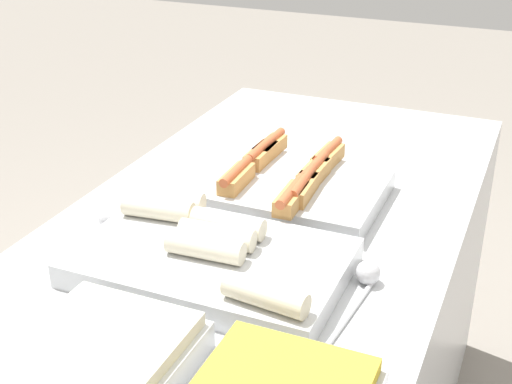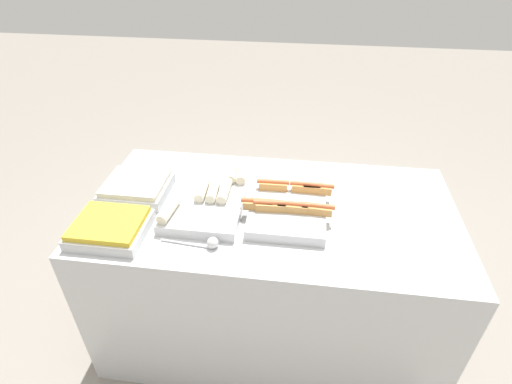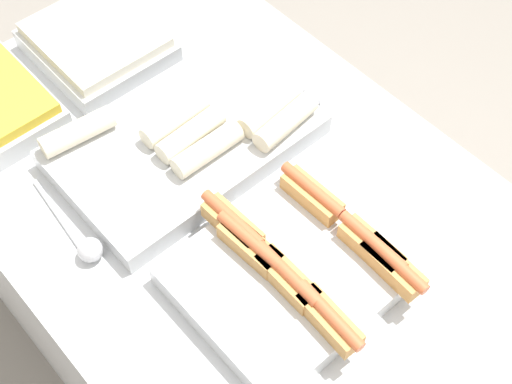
% 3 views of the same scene
% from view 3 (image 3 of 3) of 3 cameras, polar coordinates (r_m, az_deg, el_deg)
% --- Properties ---
extents(counter, '(1.67, 0.87, 0.85)m').
position_cam_3_polar(counter, '(1.75, 1.66, -11.14)').
color(counter, silver).
rests_on(counter, ground_plane).
extents(tray_hotdogs, '(0.40, 0.48, 0.10)m').
position_cam_3_polar(tray_hotdogs, '(1.31, 4.26, -5.17)').
color(tray_hotdogs, silver).
rests_on(tray_hotdogs, counter).
extents(tray_wraps, '(0.34, 0.52, 0.10)m').
position_cam_3_polar(tray_wraps, '(1.47, -5.48, 4.24)').
color(tray_wraps, silver).
rests_on(tray_wraps, counter).
extents(tray_side_back, '(0.30, 0.26, 0.07)m').
position_cam_3_polar(tray_side_back, '(1.70, -12.61, 11.52)').
color(tray_side_back, silver).
rests_on(tray_side_back, counter).
extents(serving_spoon_near, '(0.25, 0.05, 0.05)m').
position_cam_3_polar(serving_spoon_near, '(1.38, -13.53, -4.09)').
color(serving_spoon_near, silver).
rests_on(serving_spoon_near, counter).
extents(serving_spoon_far, '(0.23, 0.05, 0.05)m').
position_cam_3_polar(serving_spoon_far, '(1.58, 4.18, 8.06)').
color(serving_spoon_far, silver).
rests_on(serving_spoon_far, counter).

